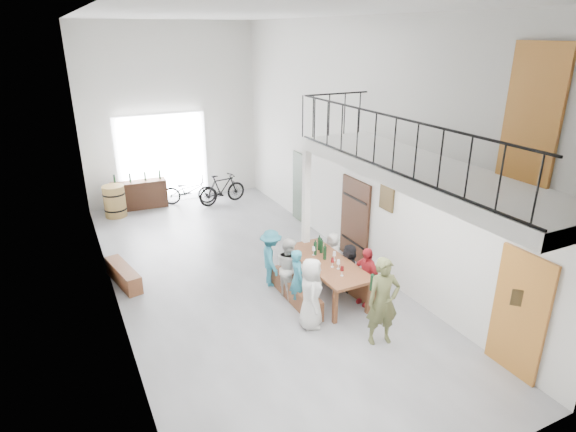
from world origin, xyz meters
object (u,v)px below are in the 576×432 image
side_bench (123,275)px  serving_counter (140,195)px  bicycle_near (189,191)px  host_standing (383,302)px  oak_barrel (115,201)px  bench_inner (296,292)px  tasting_table (326,265)px

side_bench → serving_counter: serving_counter is taller
bicycle_near → host_standing: bearing=-153.8°
host_standing → oak_barrel: bearing=124.8°
bench_inner → host_standing: (0.74, -1.87, 0.61)m
bench_inner → serving_counter: bearing=104.4°
tasting_table → bench_inner: (-0.67, 0.06, -0.50)m
bench_inner → oak_barrel: bearing=111.3°
serving_counter → bicycle_near: bearing=-7.9°
tasting_table → bicycle_near: bicycle_near is taller
side_bench → oak_barrel: bearing=84.3°
tasting_table → side_bench: 4.45m
side_bench → bicycle_near: bearing=58.7°
side_bench → oak_barrel: size_ratio=1.51×
bicycle_near → bench_inner: bearing=-158.1°
tasting_table → side_bench: (-3.71, 2.41, -0.51)m
side_bench → host_standing: host_standing is taller
oak_barrel → serving_counter: size_ratio=0.58×
serving_counter → bicycle_near: size_ratio=0.98×
bench_inner → host_standing: 2.10m
side_bench → host_standing: (3.78, -4.22, 0.61)m
serving_counter → bicycle_near: (1.48, -0.29, 0.01)m
host_standing → bicycle_near: host_standing is taller
side_bench → bicycle_near: 5.23m
tasting_table → side_bench: tasting_table is taller
tasting_table → bicycle_near: size_ratio=1.33×
oak_barrel → side_bench: bearing=-95.7°
bench_inner → bicycle_near: bearing=92.8°
bench_inner → serving_counter: (-1.81, 7.11, 0.23)m
side_bench → oak_barrel: 4.38m
oak_barrel → bicycle_near: bearing=2.9°
bench_inner → bicycle_near: (-0.33, 6.81, 0.23)m
serving_counter → host_standing: (2.55, -8.98, 0.38)m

